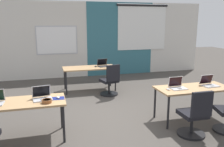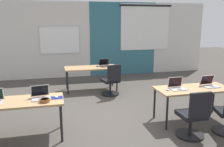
# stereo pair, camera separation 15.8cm
# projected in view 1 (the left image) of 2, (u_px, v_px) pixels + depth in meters

# --- Properties ---
(ground_plane) EXTENTS (24.00, 24.00, 0.00)m
(ground_plane) POSITION_uv_depth(u_px,v_px,m) (107.00, 117.00, 5.31)
(ground_plane) COLOR #47423D
(back_wall_assembly) EXTENTS (10.00, 0.27, 2.80)m
(back_wall_assembly) POSITION_uv_depth(u_px,v_px,m) (81.00, 40.00, 8.97)
(back_wall_assembly) COLOR silver
(back_wall_assembly) RESTS_ON ground
(desk_near_left) EXTENTS (1.60, 0.70, 0.72)m
(desk_near_left) POSITION_uv_depth(u_px,v_px,m) (19.00, 105.00, 4.15)
(desk_near_left) COLOR tan
(desk_near_left) RESTS_ON ground
(desk_near_right) EXTENTS (1.60, 0.70, 0.72)m
(desk_near_right) POSITION_uv_depth(u_px,v_px,m) (193.00, 90.00, 5.05)
(desk_near_right) COLOR tan
(desk_near_right) RESTS_ON ground
(desk_far_center) EXTENTS (1.60, 0.70, 0.72)m
(desk_far_center) POSITION_uv_depth(u_px,v_px,m) (90.00, 69.00, 7.24)
(desk_far_center) COLOR tan
(desk_far_center) RESTS_ON ground
(laptop_near_left_inner) EXTENTS (0.37, 0.33, 0.23)m
(laptop_near_left_inner) POSITION_uv_depth(u_px,v_px,m) (42.00, 96.00, 4.27)
(laptop_near_left_inner) COLOR #B7B7BC
(laptop_near_left_inner) RESTS_ON desk_near_left
(mousepad_near_left_inner) EXTENTS (0.22, 0.19, 0.00)m
(mousepad_near_left_inner) POSITION_uv_depth(u_px,v_px,m) (58.00, 98.00, 4.33)
(mousepad_near_left_inner) COLOR navy
(mousepad_near_left_inner) RESTS_ON desk_near_left
(mouse_near_left_inner) EXTENTS (0.06, 0.10, 0.03)m
(mouse_near_left_inner) POSITION_uv_depth(u_px,v_px,m) (58.00, 97.00, 4.32)
(mouse_near_left_inner) COLOR silver
(mouse_near_left_inner) RESTS_ON mousepad_near_left_inner
(laptop_near_right_inner) EXTENTS (0.34, 0.28, 0.24)m
(laptop_near_right_inner) POSITION_uv_depth(u_px,v_px,m) (177.00, 86.00, 4.96)
(laptop_near_right_inner) COLOR silver
(laptop_near_right_inner) RESTS_ON desk_near_right
(mouse_near_right_inner) EXTENTS (0.08, 0.11, 0.03)m
(mouse_near_right_inner) POSITION_uv_depth(u_px,v_px,m) (168.00, 89.00, 4.85)
(mouse_near_right_inner) COLOR silver
(mouse_near_right_inner) RESTS_ON desk_near_right
(chair_near_right_inner) EXTENTS (0.52, 0.54, 0.92)m
(chair_near_right_inner) POSITION_uv_depth(u_px,v_px,m) (194.00, 117.00, 4.33)
(chair_near_right_inner) COLOR black
(chair_near_right_inner) RESTS_ON ground
(laptop_far_right) EXTENTS (0.37, 0.35, 0.23)m
(laptop_far_right) POSITION_uv_depth(u_px,v_px,m) (103.00, 65.00, 7.37)
(laptop_far_right) COLOR #333338
(laptop_far_right) RESTS_ON desk_far_center
(mouse_far_right) EXTENTS (0.06, 0.10, 0.03)m
(mouse_far_right) POSITION_uv_depth(u_px,v_px,m) (95.00, 66.00, 7.28)
(mouse_far_right) COLOR black
(mouse_far_right) RESTS_ON desk_far_center
(chair_far_right) EXTENTS (0.53, 0.59, 0.92)m
(chair_far_right) POSITION_uv_depth(u_px,v_px,m) (110.00, 83.00, 6.78)
(chair_far_right) COLOR black
(chair_far_right) RESTS_ON ground
(laptop_near_right_end) EXTENTS (0.34, 0.31, 0.23)m
(laptop_near_right_end) POSITION_uv_depth(u_px,v_px,m) (209.00, 83.00, 5.16)
(laptop_near_right_end) COLOR #B7B7BC
(laptop_near_right_end) RESTS_ON desk_near_right
(snack_bowl) EXTENTS (0.18, 0.18, 0.06)m
(snack_bowl) POSITION_uv_depth(u_px,v_px,m) (47.00, 101.00, 4.09)
(snack_bowl) COLOR brown
(snack_bowl) RESTS_ON desk_near_left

